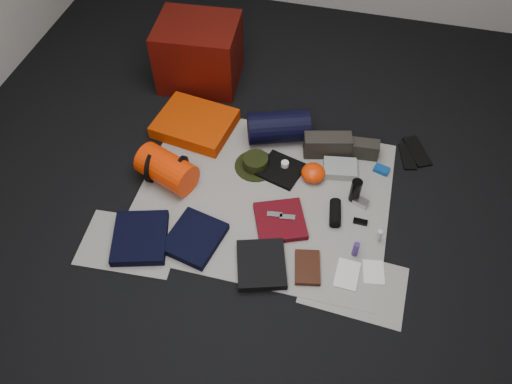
% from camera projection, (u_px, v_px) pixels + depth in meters
% --- Properties ---
extents(floor, '(4.50, 4.50, 0.02)m').
position_uv_depth(floor, '(264.00, 197.00, 3.24)').
color(floor, black).
rests_on(floor, ground).
extents(newspaper_mat, '(1.60, 1.30, 0.01)m').
position_uv_depth(newspaper_mat, '(264.00, 195.00, 3.23)').
color(newspaper_mat, '#B3AFA5').
rests_on(newspaper_mat, floor).
extents(newspaper_sheet_front_left, '(0.61, 0.44, 0.00)m').
position_uv_depth(newspaper_sheet_front_left, '(130.00, 243.00, 3.01)').
color(newspaper_sheet_front_left, '#B3AFA5').
rests_on(newspaper_sheet_front_left, floor).
extents(newspaper_sheet_front_right, '(0.60, 0.43, 0.00)m').
position_uv_depth(newspaper_sheet_front_right, '(354.00, 285.00, 2.84)').
color(newspaper_sheet_front_right, '#B3AFA5').
rests_on(newspaper_sheet_front_right, floor).
extents(red_cabinet, '(0.63, 0.54, 0.49)m').
position_uv_depth(red_cabinet, '(199.00, 53.00, 3.75)').
color(red_cabinet, '#4D0B05').
rests_on(red_cabinet, floor).
extents(sleeping_pad, '(0.58, 0.50, 0.09)m').
position_uv_depth(sleeping_pad, '(195.00, 124.00, 3.56)').
color(sleeping_pad, '#CE3702').
rests_on(sleeping_pad, newspaper_mat).
extents(stuff_sack, '(0.43, 0.34, 0.22)m').
position_uv_depth(stuff_sack, '(167.00, 169.00, 3.22)').
color(stuff_sack, '#EF3003').
rests_on(stuff_sack, newspaper_mat).
extents(sack_strap_left, '(0.02, 0.22, 0.22)m').
position_uv_depth(sack_strap_left, '(152.00, 166.00, 3.24)').
color(sack_strap_left, black).
rests_on(sack_strap_left, newspaper_mat).
extents(sack_strap_right, '(0.02, 0.22, 0.22)m').
position_uv_depth(sack_strap_right, '(181.00, 172.00, 3.21)').
color(sack_strap_right, black).
rests_on(sack_strap_right, newspaper_mat).
extents(navy_duffel, '(0.47, 0.35, 0.22)m').
position_uv_depth(navy_duffel, '(278.00, 127.00, 3.45)').
color(navy_duffel, black).
rests_on(navy_duffel, newspaper_mat).
extents(boonie_brim, '(0.33, 0.33, 0.01)m').
position_uv_depth(boonie_brim, '(255.00, 166.00, 3.38)').
color(boonie_brim, black).
rests_on(boonie_brim, newspaper_mat).
extents(boonie_crown, '(0.17, 0.17, 0.07)m').
position_uv_depth(boonie_crown, '(255.00, 162.00, 3.35)').
color(boonie_crown, black).
rests_on(boonie_crown, boonie_brim).
extents(hiking_boot_left, '(0.34, 0.19, 0.16)m').
position_uv_depth(hiking_boot_left, '(327.00, 145.00, 3.39)').
color(hiking_boot_left, '#2D2923').
rests_on(hiking_boot_left, newspaper_mat).
extents(hiking_boot_right, '(0.26, 0.11, 0.13)m').
position_uv_depth(hiking_boot_right, '(360.00, 149.00, 3.40)').
color(hiking_boot_right, '#2D2923').
rests_on(hiking_boot_right, newspaper_mat).
extents(flip_flop_left, '(0.14, 0.25, 0.01)m').
position_uv_depth(flip_flop_left, '(407.00, 157.00, 3.43)').
color(flip_flop_left, black).
rests_on(flip_flop_left, floor).
extents(flip_flop_right, '(0.22, 0.30, 0.02)m').
position_uv_depth(flip_flop_right, '(417.00, 151.00, 3.46)').
color(flip_flop_right, black).
rests_on(flip_flop_right, floor).
extents(trousers_navy_a, '(0.40, 0.44, 0.06)m').
position_uv_depth(trousers_navy_a, '(140.00, 238.00, 3.00)').
color(trousers_navy_a, black).
rests_on(trousers_navy_a, newspaper_mat).
extents(trousers_navy_b, '(0.36, 0.39, 0.05)m').
position_uv_depth(trousers_navy_b, '(195.00, 238.00, 3.00)').
color(trousers_navy_b, black).
rests_on(trousers_navy_b, newspaper_mat).
extents(trousers_charcoal, '(0.36, 0.39, 0.05)m').
position_uv_depth(trousers_charcoal, '(261.00, 264.00, 2.89)').
color(trousers_charcoal, black).
rests_on(trousers_charcoal, newspaper_mat).
extents(black_tshirt, '(0.33, 0.31, 0.03)m').
position_uv_depth(black_tshirt, '(281.00, 170.00, 3.34)').
color(black_tshirt, black).
rests_on(black_tshirt, newspaper_mat).
extents(red_shirt, '(0.39, 0.39, 0.04)m').
position_uv_depth(red_shirt, '(280.00, 221.00, 3.08)').
color(red_shirt, '#560911').
rests_on(red_shirt, newspaper_mat).
extents(orange_stuff_sack, '(0.18, 0.18, 0.10)m').
position_uv_depth(orange_stuff_sack, '(313.00, 173.00, 3.28)').
color(orange_stuff_sack, '#EF3003').
rests_on(orange_stuff_sack, newspaper_mat).
extents(first_aid_pouch, '(0.24, 0.20, 0.05)m').
position_uv_depth(first_aid_pouch, '(340.00, 169.00, 3.33)').
color(first_aid_pouch, gray).
rests_on(first_aid_pouch, newspaper_mat).
extents(water_bottle, '(0.08, 0.08, 0.17)m').
position_uv_depth(water_bottle, '(355.00, 191.00, 3.14)').
color(water_bottle, black).
rests_on(water_bottle, newspaper_mat).
extents(speaker, '(0.10, 0.19, 0.07)m').
position_uv_depth(speaker, '(335.00, 213.00, 3.10)').
color(speaker, black).
rests_on(speaker, newspaper_mat).
extents(compact_camera, '(0.11, 0.08, 0.04)m').
position_uv_depth(compact_camera, '(361.00, 202.00, 3.17)').
color(compact_camera, silver).
rests_on(compact_camera, newspaper_mat).
extents(cyan_case, '(0.11, 0.09, 0.03)m').
position_uv_depth(cyan_case, '(382.00, 170.00, 3.34)').
color(cyan_case, navy).
rests_on(cyan_case, newspaper_mat).
extents(toiletry_purple, '(0.04, 0.04, 0.11)m').
position_uv_depth(toiletry_purple, '(356.00, 249.00, 2.92)').
color(toiletry_purple, '#3C2370').
rests_on(toiletry_purple, newspaper_mat).
extents(toiletry_clear, '(0.04, 0.04, 0.09)m').
position_uv_depth(toiletry_clear, '(379.00, 236.00, 2.98)').
color(toiletry_clear, beige).
rests_on(toiletry_clear, newspaper_mat).
extents(paperback_book, '(0.18, 0.25, 0.03)m').
position_uv_depth(paperback_book, '(307.00, 267.00, 2.89)').
color(paperback_book, black).
rests_on(paperback_book, newspaper_mat).
extents(map_booklet, '(0.14, 0.20, 0.01)m').
position_uv_depth(map_booklet, '(347.00, 274.00, 2.87)').
color(map_booklet, white).
rests_on(map_booklet, newspaper_mat).
extents(map_printout, '(0.14, 0.17, 0.01)m').
position_uv_depth(map_printout, '(374.00, 272.00, 2.88)').
color(map_printout, white).
rests_on(map_printout, newspaper_mat).
extents(sunglasses, '(0.09, 0.04, 0.02)m').
position_uv_depth(sunglasses, '(360.00, 222.00, 3.09)').
color(sunglasses, black).
rests_on(sunglasses, newspaper_mat).
extents(key_cluster, '(0.07, 0.07, 0.01)m').
position_uv_depth(key_cluster, '(128.00, 250.00, 2.97)').
color(key_cluster, silver).
rests_on(key_cluster, newspaper_mat).
extents(tape_roll, '(0.05, 0.05, 0.03)m').
position_uv_depth(tape_roll, '(285.00, 164.00, 3.33)').
color(tape_roll, white).
rests_on(tape_roll, black_tshirt).
extents(energy_bar_a, '(0.10, 0.05, 0.01)m').
position_uv_depth(energy_bar_a, '(275.00, 215.00, 3.08)').
color(energy_bar_a, silver).
rests_on(energy_bar_a, red_shirt).
extents(energy_bar_b, '(0.10, 0.05, 0.01)m').
position_uv_depth(energy_bar_b, '(287.00, 217.00, 3.07)').
color(energy_bar_b, silver).
rests_on(energy_bar_b, red_shirt).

